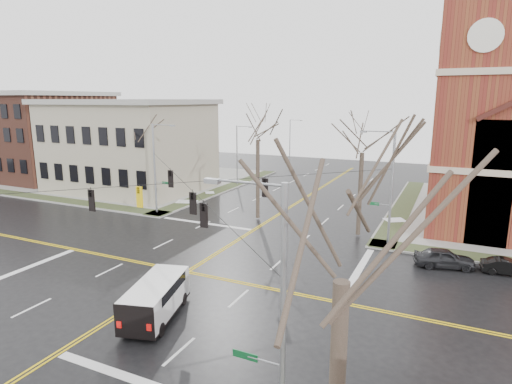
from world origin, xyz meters
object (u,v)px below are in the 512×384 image
at_px(signal_pole_ne, 389,185).
at_px(streetlight_north_b, 291,140).
at_px(signal_pole_se, 278,317).
at_px(parked_car_b, 508,267).
at_px(streetlight_north_a, 238,153).
at_px(tree_nw_near, 258,134).
at_px(parked_car_a, 444,258).
at_px(tree_se, 343,258).
at_px(cargo_van, 157,296).
at_px(tree_nw_far, 144,135).
at_px(tree_ne, 362,147).
at_px(signal_pole_nw, 156,166).

distance_m(signal_pole_ne, streetlight_north_b, 42.61).
relative_size(signal_pole_se, parked_car_b, 2.78).
distance_m(signal_pole_ne, parked_car_b, 9.79).
height_order(signal_pole_se, parked_car_b, signal_pole_se).
distance_m(signal_pole_se, streetlight_north_a, 45.20).
distance_m(streetlight_north_b, tree_nw_near, 35.51).
height_order(parked_car_a, tree_se, tree_se).
bearing_deg(signal_pole_ne, parked_car_b, -18.08).
distance_m(signal_pole_se, streetlight_north_b, 63.43).
bearing_deg(cargo_van, parked_car_a, 30.27).
relative_size(parked_car_b, tree_se, 0.28).
height_order(parked_car_a, tree_nw_far, tree_nw_far).
height_order(parked_car_b, tree_ne, tree_ne).
bearing_deg(signal_pole_ne, tree_ne, 152.11).
distance_m(signal_pole_ne, tree_ne, 3.90).
relative_size(signal_pole_se, streetlight_north_b, 1.12).
bearing_deg(tree_nw_far, streetlight_north_b, 83.78).
bearing_deg(tree_nw_far, tree_ne, -2.19).
distance_m(signal_pole_nw, streetlight_north_a, 16.52).
relative_size(parked_car_b, tree_nw_far, 0.30).
bearing_deg(tree_se, tree_ne, 100.61).
xyz_separation_m(signal_pole_se, tree_se, (2.61, -2.95, 3.34)).
relative_size(streetlight_north_b, parked_car_a, 2.01).
height_order(tree_nw_far, tree_nw_near, tree_nw_near).
bearing_deg(cargo_van, signal_pole_nw, 112.43).
bearing_deg(tree_nw_far, streetlight_north_a, 75.34).
bearing_deg(tree_nw_far, tree_nw_near, 1.16).
height_order(signal_pole_ne, tree_ne, tree_ne).
height_order(streetlight_north_a, parked_car_a, streetlight_north_a).
bearing_deg(parked_car_b, signal_pole_nw, 78.56).
bearing_deg(tree_nw_far, parked_car_a, -10.10).
relative_size(parked_car_a, parked_car_b, 1.23).
relative_size(tree_nw_far, tree_ne, 1.02).
height_order(streetlight_north_b, parked_car_b, streetlight_north_b).
bearing_deg(tree_nw_near, parked_car_b, -13.99).
relative_size(signal_pole_nw, parked_car_b, 2.78).
bearing_deg(streetlight_north_a, signal_pole_nw, -92.32).
bearing_deg(cargo_van, streetlight_north_b, 87.91).
bearing_deg(signal_pole_nw, signal_pole_se, -45.45).
height_order(signal_pole_ne, parked_car_b, signal_pole_ne).
bearing_deg(signal_pole_ne, tree_nw_far, 175.09).
xyz_separation_m(signal_pole_nw, tree_nw_near, (10.12, 2.48, 3.31)).
bearing_deg(tree_nw_near, parked_car_a, -18.40).
relative_size(streetlight_north_b, tree_ne, 0.76).
bearing_deg(tree_ne, cargo_van, -110.22).
bearing_deg(tree_ne, signal_pole_ne, -27.89).
bearing_deg(signal_pole_nw, signal_pole_ne, 0.00).
relative_size(signal_pole_se, tree_se, 0.79).
bearing_deg(tree_ne, streetlight_north_a, 142.07).
height_order(signal_pole_ne, signal_pole_nw, same).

